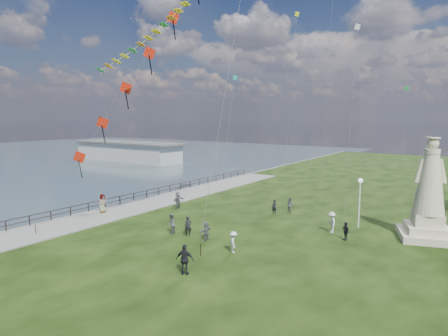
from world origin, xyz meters
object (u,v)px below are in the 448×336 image
Objects in this scene: person_5 at (178,200)px; person_6 at (274,207)px; person_2 at (233,242)px; person_7 at (290,205)px; person_9 at (345,231)px; lamppost at (360,192)px; person_1 at (171,224)px; person_3 at (185,260)px; pier_pavilion at (127,151)px; person_0 at (188,226)px; person_10 at (103,204)px; statue at (429,201)px; person_11 at (206,231)px; person_8 at (332,222)px.

person_5 reaches higher than person_6.
person_2 is 11.59m from person_6.
person_9 is at bearing 164.53° from person_7.
lamppost is 18.08m from person_5.
person_6 is at bearing 138.15° from person_1.
person_3 is at bearing -80.94° from person_6.
lamppost reaches higher than pier_pavilion.
person_10 reaches higher than person_0.
statue is 5.46× the size of person_7.
lamppost is at bearing -80.97° from person_5.
person_6 is 0.98× the size of person_7.
person_7 is 12.02m from person_11.
pier_pavilion is 57.58m from person_6.
person_1 is at bearing 90.61° from person_7.
person_1 is at bearing -111.08° from person_9.
person_11 is (-0.71, -10.24, 0.01)m from person_6.
person_2 is at bearing -34.53° from pier_pavilion.
person_6 is at bearing -150.81° from person_8.
pier_pavilion is at bearing -166.34° from person_9.
lamppost is at bearing -23.47° from pier_pavilion.
statue is at bearing -8.63° from person_0.
statue is 29.36m from person_10.
person_6 is at bearing 178.71° from person_11.
person_0 reaches higher than person_2.
lamppost reaches higher than person_9.
statue reaches higher than person_10.
person_8 is 10.55m from person_11.
person_1 is at bearing -91.99° from person_8.
person_2 is at bearing 74.53° from person_11.
person_5 reaches higher than person_7.
person_0 is at bearing -165.98° from statue.
person_3 is 14.15m from person_8.
pier_pavilion reaches higher than person_3.
person_8 reaches higher than person_1.
person_7 is 0.79× the size of person_10.
person_11 is at bearing 104.45° from person_7.
person_5 is (-11.58, 12.39, -0.04)m from person_3.
person_10 is at bearing -125.94° from person_9.
person_0 is at bearing 36.71° from person_2.
person_3 reaches higher than person_8.
person_0 is at bearing -136.36° from person_5.
person_1 is 13.30m from person_8.
person_5 is at bearing 170.64° from statue.
person_1 is (47.47, -36.52, -0.98)m from pier_pavilion.
person_3 is at bearing 28.87° from person_11.
person_8 is at bearing -89.27° from person_5.
person_6 is (-2.55, 11.31, -0.05)m from person_2.
lamppost is 2.97× the size of person_7.
person_2 is at bearing -52.91° from person_0.
pier_pavilion reaches higher than person_5.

